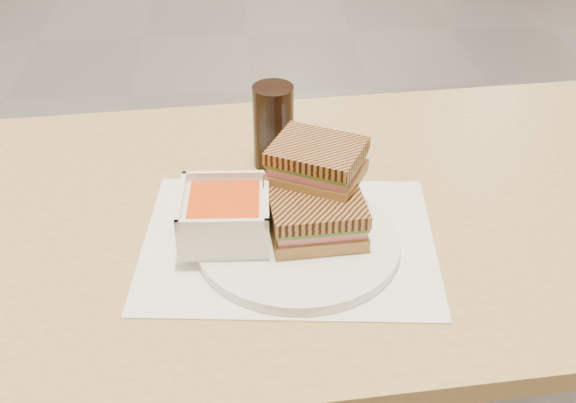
{
  "coord_description": "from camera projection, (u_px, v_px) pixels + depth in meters",
  "views": [
    {
      "loc": [
        -0.05,
        -2.79,
        1.37
      ],
      "look_at": [
        0.01,
        -2.0,
        0.82
      ],
      "focal_mm": 46.11,
      "sensor_mm": 36.0,
      "label": 1
    }
  ],
  "objects": [
    {
      "name": "tray_liner",
      "position": [
        289.0,
        242.0,
        1.0
      ],
      "size": [
        0.42,
        0.34,
        0.0
      ],
      "color": "white",
      "rests_on": "main_table"
    },
    {
      "name": "plate",
      "position": [
        298.0,
        243.0,
        0.99
      ],
      "size": [
        0.27,
        0.27,
        0.01
      ],
      "color": "white",
      "rests_on": "tray_liner"
    },
    {
      "name": "cola_glass",
      "position": [
        273.0,
        127.0,
        1.13
      ],
      "size": [
        0.06,
        0.06,
        0.13
      ],
      "color": "black",
      "rests_on": "main_table"
    },
    {
      "name": "panini_lower",
      "position": [
        317.0,
        217.0,
        0.98
      ],
      "size": [
        0.13,
        0.11,
        0.06
      ],
      "color": "#A57B46",
      "rests_on": "plate"
    },
    {
      "name": "main_table",
      "position": [
        319.0,
        269.0,
        1.13
      ],
      "size": [
        1.25,
        0.79,
        0.75
      ],
      "color": "tan",
      "rests_on": "ground"
    },
    {
      "name": "soup_bowl",
      "position": [
        225.0,
        217.0,
        0.98
      ],
      "size": [
        0.12,
        0.12,
        0.06
      ],
      "color": "white",
      "rests_on": "plate"
    },
    {
      "name": "panini_upper",
      "position": [
        317.0,
        162.0,
        1.0
      ],
      "size": [
        0.15,
        0.14,
        0.05
      ],
      "color": "#A57B46",
      "rests_on": "panini_lower"
    }
  ]
}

